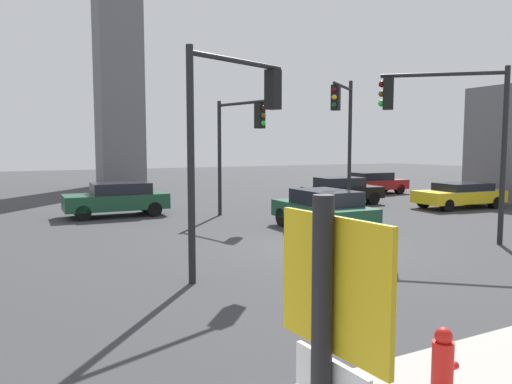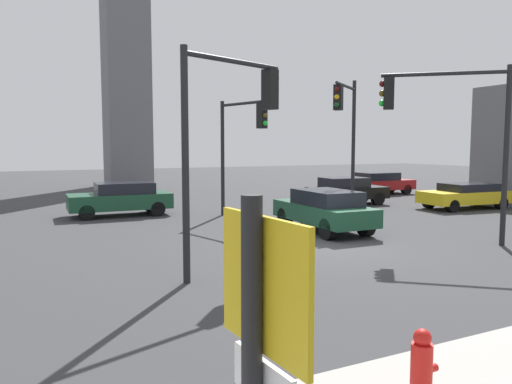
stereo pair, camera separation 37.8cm
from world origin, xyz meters
TOP-DOWN VIEW (x-y plane):
  - ground_plane at (0.00, 0.00)m, footprint 107.29×107.29m
  - traffic_light_0 at (-3.79, -1.53)m, footprint 2.94×1.22m
  - traffic_light_1 at (3.55, -1.27)m, footprint 2.96×2.54m
  - traffic_light_2 at (0.09, 6.28)m, footprint 0.93×2.86m
  - traffic_light_3 at (4.16, 4.60)m, footprint 2.21×1.72m
  - fire_hydrant at (-4.45, -8.33)m, footprint 0.34×0.24m
  - car_0 at (12.14, 11.75)m, footprint 4.29×1.88m
  - car_1 at (11.16, 4.37)m, footprint 4.54×2.31m
  - car_2 at (6.93, 8.22)m, footprint 4.21×2.08m
  - car_5 at (-4.28, 9.38)m, footprint 4.35×2.04m
  - car_6 at (1.41, 2.17)m, footprint 1.91×4.39m

SIDE VIEW (x-z plane):
  - ground_plane at x=0.00m, z-range 0.00..0.00m
  - fire_hydrant at x=-4.45m, z-range 0.13..1.00m
  - car_1 at x=11.16m, z-range 0.05..1.28m
  - car_0 at x=12.14m, z-range 0.04..1.42m
  - car_2 at x=6.93m, z-range 0.04..1.46m
  - car_5 at x=-4.28m, z-range 0.04..1.49m
  - car_6 at x=1.41m, z-range 0.05..1.53m
  - traffic_light_2 at x=0.09m, z-range 1.06..6.02m
  - traffic_light_0 at x=-3.79m, z-range 1.13..6.30m
  - traffic_light_1 at x=3.55m, z-range 1.20..6.63m
  - traffic_light_3 at x=4.16m, z-range 1.11..6.98m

